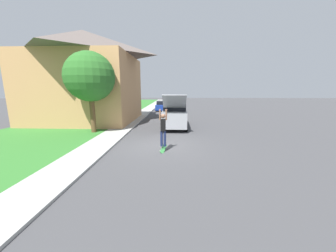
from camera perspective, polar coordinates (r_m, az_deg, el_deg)
ground_plane at (r=10.74m, az=-2.03°, el=-6.19°), size 120.00×120.00×0.00m
lawn at (r=18.72m, az=-25.69°, el=0.35°), size 10.00×80.00×0.08m
sidewalk at (r=17.10m, az=-12.57°, el=0.29°), size 1.80×80.00×0.10m
house at (r=20.49m, az=-23.79°, el=13.92°), size 10.00×9.13×8.54m
lawn_tree_near at (r=14.62m, az=-22.72°, el=13.59°), size 3.46×3.46×5.70m
suv_parked at (r=15.74m, az=2.02°, el=3.67°), size 2.03×5.44×2.84m
car_down_street at (r=28.71m, az=-1.79°, el=6.17°), size 1.85×4.12×1.43m
skateboarder at (r=9.54m, az=-1.49°, el=-0.44°), size 0.41×0.22×1.93m
skateboard at (r=9.90m, az=-1.40°, el=-6.87°), size 0.35×0.77×0.39m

